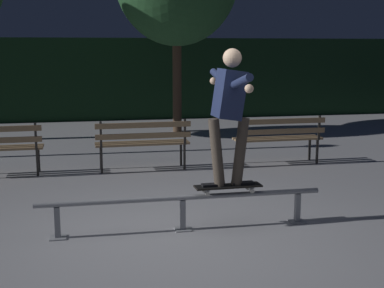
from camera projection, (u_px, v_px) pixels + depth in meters
ground_plane at (185, 234)px, 5.86m from camera, size 90.00×90.00×0.00m
hedge_backdrop at (123, 78)px, 15.59m from camera, size 24.00×1.20×2.36m
grind_rail at (183, 204)px, 5.94m from camera, size 3.28×0.18×0.41m
skateboard at (228, 187)px, 6.01m from camera, size 0.79×0.23×0.09m
skateboarder at (229, 106)px, 5.85m from camera, size 0.62×1.41×1.56m
park_bench_left_center at (143, 139)px, 8.84m from camera, size 1.61×0.44×0.88m
park_bench_right_center at (279, 135)px, 9.30m from camera, size 1.61×0.44×0.88m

